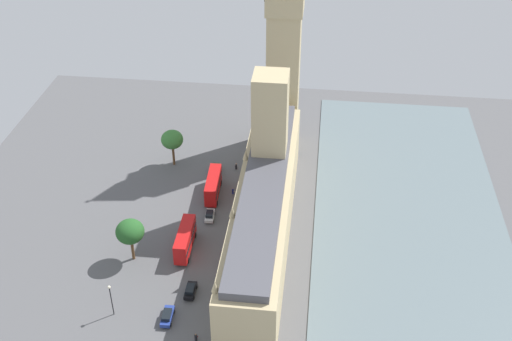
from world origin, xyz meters
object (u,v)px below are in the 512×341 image
object	(u,v)px
double_decker_bus_midblock	(213,185)
car_blue_trailing	(167,316)
car_white_by_river_gate	(210,215)
car_black_near_tower	(190,290)
pedestrian_far_end	(233,191)
street_lamp_slot_11	(111,295)
double_decker_bus_opposite_hall	(185,239)
plane_tree_slot_10	(172,140)
parliament_building	(265,202)
pedestrian_under_trees	(196,338)
plane_tree_corner	(130,232)
clock_tower	(284,27)
car_dark_green_kerbside	(215,169)
pedestrian_leading	(236,166)

from	to	relation	value
double_decker_bus_midblock	car_blue_trailing	distance (m)	36.53
car_white_by_river_gate	car_black_near_tower	bearing A→B (deg)	-93.38
pedestrian_far_end	street_lamp_slot_11	distance (m)	40.54
double_decker_bus_midblock	car_white_by_river_gate	xyz separation A→B (m)	(-0.64, 8.34, -1.75)
double_decker_bus_opposite_hall	street_lamp_slot_11	distance (m)	20.31
car_black_near_tower	plane_tree_slot_10	bearing A→B (deg)	106.75
double_decker_bus_midblock	plane_tree_slot_10	distance (m)	16.07
parliament_building	double_decker_bus_midblock	size ratio (longest dim) A/B	5.79
car_blue_trailing	pedestrian_under_trees	bearing A→B (deg)	-35.86
car_black_near_tower	plane_tree_corner	xyz separation A→B (m)	(12.78, -7.96, 5.88)
car_black_near_tower	pedestrian_far_end	size ratio (longest dim) A/B	2.72
double_decker_bus_opposite_hall	plane_tree_corner	bearing A→B (deg)	21.00
car_white_by_river_gate	car_black_near_tower	xyz separation A→B (m)	(-0.27, 21.62, 0.00)
parliament_building	clock_tower	bearing A→B (deg)	-90.90
car_dark_green_kerbside	car_blue_trailing	bearing A→B (deg)	-95.57
plane_tree_slot_10	clock_tower	bearing A→B (deg)	-152.93
car_dark_green_kerbside	double_decker_bus_opposite_hall	bearing A→B (deg)	-97.48
plane_tree_slot_10	car_black_near_tower	bearing A→B (deg)	106.60
pedestrian_far_end	car_dark_green_kerbside	bearing A→B (deg)	-126.18
car_black_near_tower	pedestrian_leading	bearing A→B (deg)	86.42
pedestrian_far_end	car_blue_trailing	bearing A→B (deg)	9.95
pedestrian_leading	clock_tower	bearing A→B (deg)	-97.73
car_black_near_tower	clock_tower	bearing A→B (deg)	77.28
clock_tower	plane_tree_corner	bearing A→B (deg)	61.10
car_dark_green_kerbside	car_white_by_river_gate	size ratio (longest dim) A/B	1.16
double_decker_bus_midblock	double_decker_bus_opposite_hall	world-z (taller)	same
plane_tree_slot_10	plane_tree_corner	bearing A→B (deg)	88.87
car_dark_green_kerbside	pedestrian_far_end	bearing A→B (deg)	-59.88
double_decker_bus_midblock	pedestrian_far_end	distance (m)	4.69
plane_tree_corner	street_lamp_slot_11	distance (m)	14.44
double_decker_bus_opposite_hall	car_black_near_tower	world-z (taller)	double_decker_bus_opposite_hall
parliament_building	pedestrian_far_end	distance (m)	17.16
car_white_by_river_gate	car_black_near_tower	world-z (taller)	same
clock_tower	pedestrian_leading	world-z (taller)	clock_tower
parliament_building	plane_tree_slot_10	world-z (taller)	parliament_building
car_white_by_river_gate	pedestrian_under_trees	size ratio (longest dim) A/B	2.48
car_black_near_tower	plane_tree_corner	distance (m)	16.16
car_white_by_river_gate	car_black_near_tower	size ratio (longest dim) A/B	0.98
car_dark_green_kerbside	double_decker_bus_opposite_hall	xyz separation A→B (m)	(1.37, 26.69, 1.75)
clock_tower	car_dark_green_kerbside	xyz separation A→B (m)	(14.09, 14.68, -29.29)
parliament_building	pedestrian_far_end	size ratio (longest dim) A/B	39.43
car_black_near_tower	plane_tree_slot_10	world-z (taller)	plane_tree_slot_10
double_decker_bus_opposite_hall	pedestrian_far_end	bearing A→B (deg)	-109.75
car_white_by_river_gate	double_decker_bus_opposite_hall	distance (m)	10.51
double_decker_bus_midblock	pedestrian_far_end	size ratio (longest dim) A/B	6.81
parliament_building	street_lamp_slot_11	bearing A→B (deg)	45.28
parliament_building	car_blue_trailing	distance (m)	29.19
car_blue_trailing	car_white_by_river_gate	bearing A→B (deg)	83.37
double_decker_bus_opposite_hall	car_black_near_tower	size ratio (longest dim) A/B	2.49
plane_tree_slot_10	street_lamp_slot_11	distance (m)	47.07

